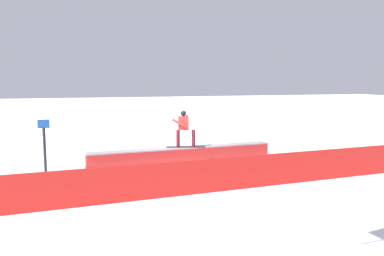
% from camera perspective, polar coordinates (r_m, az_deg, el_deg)
% --- Properties ---
extents(ground_plane, '(120.00, 120.00, 0.00)m').
position_cam_1_polar(ground_plane, '(15.05, -1.34, -5.57)').
color(ground_plane, white).
extents(grind_box, '(7.32, 0.99, 0.73)m').
position_cam_1_polar(grind_box, '(14.98, -1.35, -4.34)').
color(grind_box, red).
rests_on(grind_box, ground_plane).
extents(snowboarder, '(1.50, 0.65, 1.42)m').
position_cam_1_polar(snowboarder, '(14.83, -1.18, 0.11)').
color(snowboarder, black).
rests_on(snowboarder, grind_box).
extents(safety_fence, '(13.08, 0.88, 1.01)m').
position_cam_1_polar(safety_fence, '(11.53, 3.69, -6.94)').
color(safety_fence, red).
rests_on(safety_fence, ground_plane).
extents(trail_marker, '(0.40, 0.10, 1.93)m').
position_cam_1_polar(trail_marker, '(14.56, -20.93, -2.33)').
color(trail_marker, '#262628').
rests_on(trail_marker, ground_plane).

